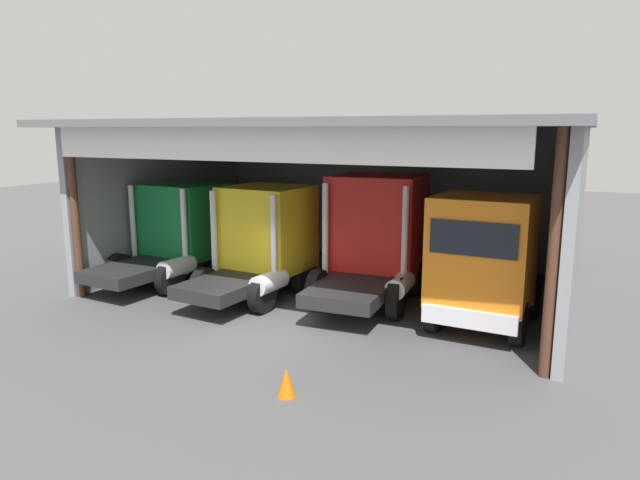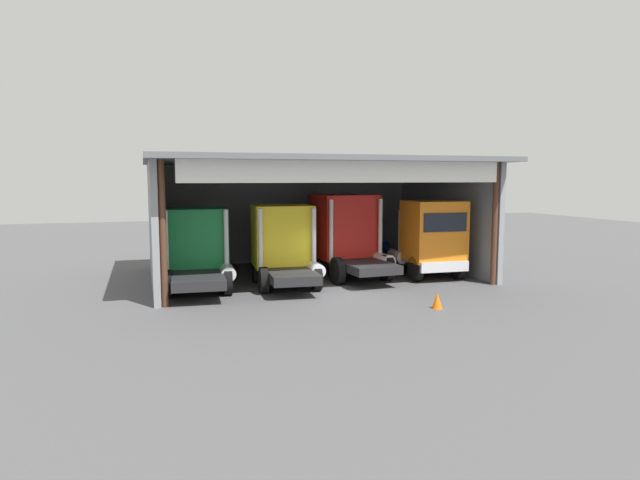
{
  "view_description": "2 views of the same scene",
  "coord_description": "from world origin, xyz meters",
  "px_view_note": "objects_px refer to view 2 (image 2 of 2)",
  "views": [
    {
      "loc": [
        7.18,
        -11.75,
        5.0
      ],
      "look_at": [
        0.0,
        3.21,
        1.77
      ],
      "focal_mm": 31.9,
      "sensor_mm": 36.0,
      "label": 1
    },
    {
      "loc": [
        -7.21,
        -19.34,
        4.44
      ],
      "look_at": [
        0.0,
        3.21,
        1.77
      ],
      "focal_mm": 31.07,
      "sensor_mm": 36.0,
      "label": 2
    }
  ],
  "objects_px": {
    "traffic_cone": "(437,300)",
    "truck_yellow_right_bay": "(284,244)",
    "truck_orange_left_bay": "(430,238)",
    "tool_cart": "(332,253)",
    "oil_drum": "(385,250)",
    "truck_red_center_bay": "(347,234)",
    "truck_green_yard_outside": "(197,246)"
  },
  "relations": [
    {
      "from": "traffic_cone",
      "to": "oil_drum",
      "type": "bearing_deg",
      "value": 74.33
    },
    {
      "from": "truck_orange_left_bay",
      "to": "traffic_cone",
      "type": "relative_size",
      "value": 8.2
    },
    {
      "from": "truck_yellow_right_bay",
      "to": "traffic_cone",
      "type": "relative_size",
      "value": 8.53
    },
    {
      "from": "truck_yellow_right_bay",
      "to": "tool_cart",
      "type": "height_order",
      "value": "truck_yellow_right_bay"
    },
    {
      "from": "truck_green_yard_outside",
      "to": "tool_cart",
      "type": "height_order",
      "value": "truck_green_yard_outside"
    },
    {
      "from": "truck_red_center_bay",
      "to": "traffic_cone",
      "type": "relative_size",
      "value": 9.23
    },
    {
      "from": "oil_drum",
      "to": "tool_cart",
      "type": "xyz_separation_m",
      "value": [
        -3.29,
        -0.62,
        0.05
      ]
    },
    {
      "from": "oil_drum",
      "to": "traffic_cone",
      "type": "distance_m",
      "value": 11.82
    },
    {
      "from": "truck_red_center_bay",
      "to": "oil_drum",
      "type": "xyz_separation_m",
      "value": [
        3.94,
        4.57,
        -1.48
      ]
    },
    {
      "from": "truck_orange_left_bay",
      "to": "truck_red_center_bay",
      "type": "bearing_deg",
      "value": -20.63
    },
    {
      "from": "truck_yellow_right_bay",
      "to": "tool_cart",
      "type": "relative_size",
      "value": 4.78
    },
    {
      "from": "truck_yellow_right_bay",
      "to": "traffic_cone",
      "type": "bearing_deg",
      "value": -51.09
    },
    {
      "from": "truck_red_center_bay",
      "to": "truck_orange_left_bay",
      "type": "bearing_deg",
      "value": -25.98
    },
    {
      "from": "oil_drum",
      "to": "tool_cart",
      "type": "height_order",
      "value": "tool_cart"
    },
    {
      "from": "truck_yellow_right_bay",
      "to": "oil_drum",
      "type": "distance_m",
      "value": 9.23
    },
    {
      "from": "truck_green_yard_outside",
      "to": "truck_red_center_bay",
      "type": "height_order",
      "value": "truck_red_center_bay"
    },
    {
      "from": "truck_orange_left_bay",
      "to": "traffic_cone",
      "type": "xyz_separation_m",
      "value": [
        -2.64,
        -5.38,
        -1.5
      ]
    },
    {
      "from": "truck_green_yard_outside",
      "to": "tool_cart",
      "type": "relative_size",
      "value": 5.27
    },
    {
      "from": "tool_cart",
      "to": "truck_orange_left_bay",
      "type": "bearing_deg",
      "value": -62.97
    },
    {
      "from": "oil_drum",
      "to": "truck_yellow_right_bay",
      "type": "bearing_deg",
      "value": -141.43
    },
    {
      "from": "truck_yellow_right_bay",
      "to": "truck_orange_left_bay",
      "type": "relative_size",
      "value": 1.04
    },
    {
      "from": "truck_green_yard_outside",
      "to": "traffic_cone",
      "type": "bearing_deg",
      "value": -35.43
    },
    {
      "from": "traffic_cone",
      "to": "truck_orange_left_bay",
      "type": "bearing_deg",
      "value": 63.82
    },
    {
      "from": "truck_yellow_right_bay",
      "to": "truck_orange_left_bay",
      "type": "distance_m",
      "value": 6.6
    },
    {
      "from": "truck_yellow_right_bay",
      "to": "oil_drum",
      "type": "xyz_separation_m",
      "value": [
        7.14,
        5.7,
        -1.27
      ]
    },
    {
      "from": "truck_yellow_right_bay",
      "to": "tool_cart",
      "type": "bearing_deg",
      "value": 56.9
    },
    {
      "from": "truck_green_yard_outside",
      "to": "traffic_cone",
      "type": "relative_size",
      "value": 9.4
    },
    {
      "from": "truck_red_center_bay",
      "to": "oil_drum",
      "type": "distance_m",
      "value": 6.21
    },
    {
      "from": "oil_drum",
      "to": "truck_green_yard_outside",
      "type": "bearing_deg",
      "value": -153.66
    },
    {
      "from": "truck_orange_left_bay",
      "to": "oil_drum",
      "type": "xyz_separation_m",
      "value": [
        0.55,
        6.0,
        -1.33
      ]
    },
    {
      "from": "truck_orange_left_bay",
      "to": "tool_cart",
      "type": "height_order",
      "value": "truck_orange_left_bay"
    },
    {
      "from": "traffic_cone",
      "to": "truck_yellow_right_bay",
      "type": "bearing_deg",
      "value": 124.82
    }
  ]
}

